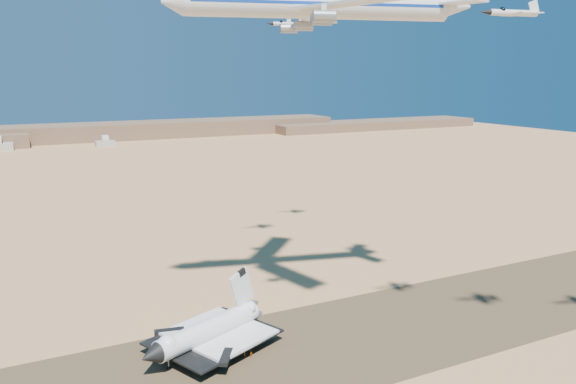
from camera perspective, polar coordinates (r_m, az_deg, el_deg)
name	(u,v)px	position (r m, az deg, el deg)	size (l,w,h in m)	color
ground	(242,364)	(150.74, -4.71, -17.02)	(1200.00, 1200.00, 0.00)	tan
runway	(242,364)	(150.72, -4.71, -17.01)	(600.00, 50.00, 0.06)	brown
ridgeline	(121,133)	(663.26, -16.63, 5.76)	(960.00, 90.00, 18.00)	brown
shuttle	(207,333)	(155.44, -8.19, -13.96)	(40.70, 34.41, 19.81)	silver
carrier_747	(310,5)	(157.26, 2.29, 18.41)	(85.84, 64.51, 21.38)	silver
crew_a	(245,354)	(153.47, -4.42, -16.05)	(0.66, 0.43, 1.81)	orange
crew_b	(242,350)	(155.21, -4.67, -15.72)	(0.87, 0.50, 1.79)	orange
crew_c	(251,354)	(153.26, -3.79, -16.06)	(1.11, 0.57, 1.90)	orange
chase_jet_a	(512,13)	(140.51, 21.83, 16.56)	(15.06, 8.51, 3.79)	silver
chase_jet_e	(288,24)	(207.88, -0.01, 16.71)	(14.73, 8.20, 3.69)	silver
chase_jet_f	(332,13)	(235.69, 4.45, 17.70)	(14.29, 8.37, 3.65)	silver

